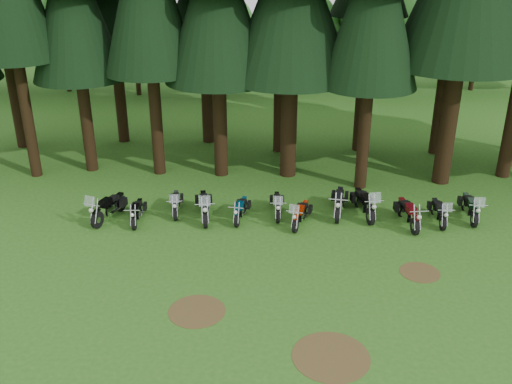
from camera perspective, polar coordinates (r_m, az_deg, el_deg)
ground at (r=19.80m, az=3.54°, el=-8.59°), size 120.00×120.00×0.00m
decid_1 at (r=45.38m, az=-18.77°, el=16.66°), size 7.91×7.69×9.88m
decid_2 at (r=42.97m, az=-11.82°, el=15.86°), size 6.72×6.53×8.40m
decid_3 at (r=42.46m, az=-3.84°, el=15.59°), size 6.12×5.95×7.65m
decid_4 at (r=43.53m, az=4.91°, el=15.57°), size 5.93×5.76×7.41m
decid_5 at (r=43.57m, az=14.32°, el=17.44°), size 8.45×8.21×10.56m
decid_6 at (r=46.70m, az=22.04°, el=15.60°), size 7.06×6.86×8.82m
dirt_patch_0 at (r=18.27m, az=-5.94°, el=-11.76°), size 1.80×1.80×0.01m
dirt_patch_1 at (r=20.87m, az=16.07°, el=-7.73°), size 1.40×1.40×0.01m
dirt_patch_2 at (r=16.64m, az=7.50°, el=-16.00°), size 2.20×2.20×0.01m
motorcycle_0 at (r=24.25m, az=-14.53°, el=-1.56°), size 1.07×2.37×1.52m
motorcycle_1 at (r=23.83m, az=-11.80°, el=-2.02°), size 0.31×1.97×0.80m
motorcycle_2 at (r=24.27m, az=-8.02°, el=-1.18°), size 0.51×2.04×1.28m
motorcycle_3 at (r=23.64m, az=-5.20°, el=-1.51°), size 0.67×2.46×1.54m
motorcycle_4 at (r=23.53m, az=-1.54°, el=-1.82°), size 0.44×1.97×0.81m
motorcycle_5 at (r=23.88m, az=2.14°, el=-1.36°), size 0.39×2.06×1.30m
motorcycle_6 at (r=23.13m, az=4.47°, el=-2.27°), size 0.89×2.08×1.33m
motorcycle_7 at (r=24.20m, az=8.29°, el=-1.09°), size 0.53×2.40×0.98m
motorcycle_8 at (r=24.21m, az=10.78°, el=-1.20°), size 0.72×2.48×1.56m
motorcycle_9 at (r=23.83m, az=14.97°, el=-2.14°), size 0.46×2.32×0.95m
motorcycle_10 at (r=24.44m, az=17.81°, el=-1.94°), size 0.39×2.08×1.31m
motorcycle_11 at (r=25.16m, az=20.62°, el=-1.50°), size 0.47×2.28×1.43m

